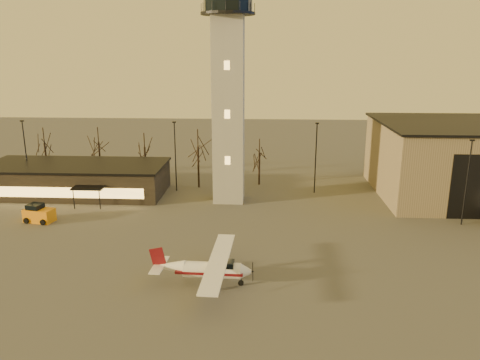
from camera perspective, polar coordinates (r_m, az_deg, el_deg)
The scene contains 7 objects.
ground at distance 36.91m, azimuth -5.06°, elevation -16.77°, with size 220.00×220.00×0.00m, color #4A4744.
control_tower at distance 61.18m, azimuth -1.44°, elevation 12.29°, with size 6.80×6.80×32.60m.
terminal at distance 70.54m, azimuth -19.34°, elevation 0.16°, with size 25.40×12.20×4.30m.
light_poles at distance 63.66m, azimuth -0.85°, elevation 2.48°, with size 58.50×12.25×10.14m.
tree_row at distance 73.74m, azimuth -11.53°, elevation 4.37°, with size 37.20×9.20×8.80m.
cessna_front at distance 41.36m, azimuth -3.21°, elevation -11.18°, with size 9.49×11.99×3.31m.
service_cart at distance 60.82m, azimuth -23.32°, elevation -3.93°, with size 3.68×2.70×2.15m.
Camera 1 is at (4.79, -30.91, 19.59)m, focal length 35.00 mm.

